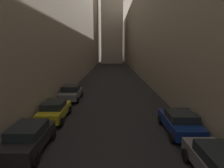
# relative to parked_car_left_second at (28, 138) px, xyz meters

# --- Properties ---
(ground_plane) EXTENTS (264.00, 264.00, 0.00)m
(ground_plane) POSITION_rel_parked_car_left_second_xyz_m (4.40, 35.00, -0.78)
(ground_plane) COLOR black
(building_block_left) EXTENTS (13.75, 108.00, 24.57)m
(building_block_left) POSITION_rel_parked_car_left_second_xyz_m (-7.97, 37.00, 11.51)
(building_block_left) COLOR gray
(building_block_left) RESTS_ON ground
(building_block_right) EXTENTS (12.89, 108.00, 18.38)m
(building_block_right) POSITION_rel_parked_car_left_second_xyz_m (16.35, 37.00, 8.41)
(building_block_right) COLOR #756B5B
(building_block_right) RESTS_ON ground
(parked_car_left_second) EXTENTS (1.93, 4.09, 1.46)m
(parked_car_left_second) POSITION_rel_parked_car_left_second_xyz_m (0.00, 0.00, 0.00)
(parked_car_left_second) COLOR black
(parked_car_left_second) RESTS_ON ground
(parked_car_left_third) EXTENTS (1.87, 4.28, 1.48)m
(parked_car_left_third) POSITION_rel_parked_car_left_second_xyz_m (0.00, 4.90, -0.00)
(parked_car_left_third) COLOR #A59919
(parked_car_left_third) RESTS_ON ground
(parked_car_left_far) EXTENTS (2.05, 4.39, 1.56)m
(parked_car_left_far) POSITION_rel_parked_car_left_second_xyz_m (0.00, 11.25, 0.01)
(parked_car_left_far) COLOR #4C4C51
(parked_car_left_far) RESTS_ON ground
(parked_car_right_second) EXTENTS (1.90, 4.52, 1.40)m
(parked_car_right_second) POSITION_rel_parked_car_left_second_xyz_m (8.80, -2.58, -0.02)
(parked_car_right_second) COLOR #4C4C51
(parked_car_right_second) RESTS_ON ground
(parked_car_right_third) EXTENTS (2.03, 4.40, 1.42)m
(parked_car_right_third) POSITION_rel_parked_car_left_second_xyz_m (8.80, 2.48, -0.04)
(parked_car_right_third) COLOR navy
(parked_car_right_third) RESTS_ON ground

